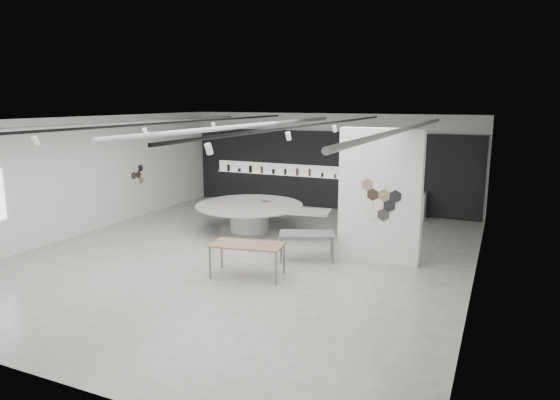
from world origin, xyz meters
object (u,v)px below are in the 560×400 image
at_px(display_island, 251,214).
at_px(partition_column, 380,196).
at_px(sample_table_wood, 247,246).
at_px(kitchen_counter, 401,204).
at_px(sample_table_stone, 307,235).

bearing_deg(display_island, partition_column, -26.89).
relative_size(partition_column, display_island, 0.72).
distance_m(partition_column, display_island, 4.96).
bearing_deg(partition_column, sample_table_wood, -136.48).
height_order(display_island, sample_table_wood, display_island).
height_order(display_island, kitchen_counter, kitchen_counter).
relative_size(sample_table_wood, kitchen_counter, 1.05).
bearing_deg(partition_column, sample_table_stone, -157.55).
bearing_deg(partition_column, display_island, 163.12).
xyz_separation_m(sample_table_stone, kitchen_counter, (1.34, 6.28, -0.19)).
relative_size(display_island, kitchen_counter, 2.77).
xyz_separation_m(partition_column, kitchen_counter, (-0.44, 5.54, -1.29)).
height_order(partition_column, sample_table_stone, partition_column).
bearing_deg(sample_table_wood, sample_table_stone, 63.89).
xyz_separation_m(partition_column, sample_table_wood, (-2.67, -2.53, -1.03)).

